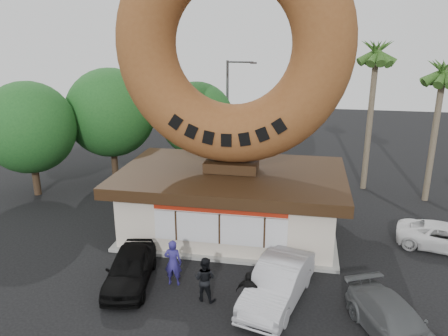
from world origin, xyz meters
TOP-DOWN VIEW (x-y plane):
  - ground at (0.00, 0.00)m, footprint 90.00×90.00m
  - donut_shop at (0.00, 5.98)m, footprint 11.20×7.20m
  - giant_donut at (0.00, 6.00)m, footprint 11.08×2.83m
  - tree_west at (-9.50, 13.00)m, footprint 6.00×6.00m
  - tree_mid at (-4.00, 15.00)m, footprint 5.20×5.20m
  - tree_far at (-13.00, 9.00)m, footprint 5.60×5.60m
  - palm_near at (7.50, 14.00)m, footprint 2.60×2.60m
  - palm_far at (11.00, 12.50)m, footprint 2.60×2.60m
  - street_lamp at (-1.86, 16.00)m, footprint 2.11×0.20m
  - person_left at (-1.48, 0.68)m, footprint 0.75×0.51m
  - person_center at (0.03, -0.14)m, footprint 0.98×0.83m
  - person_right at (1.78, -0.60)m, footprint 1.01×0.55m
  - car_black at (-3.24, 0.39)m, footprint 2.36×4.42m
  - car_silver at (2.79, 0.26)m, footprint 2.85×5.06m
  - car_grey at (6.80, -1.17)m, footprint 3.41×4.71m
  - car_white at (10.35, 5.96)m, footprint 4.77×3.04m

SIDE VIEW (x-z plane):
  - ground at x=0.00m, z-range 0.00..0.00m
  - car_white at x=10.35m, z-range 0.00..1.23m
  - car_grey at x=6.80m, z-range 0.00..1.27m
  - car_black at x=-3.24m, z-range 0.00..1.43m
  - car_silver at x=2.79m, z-range 0.00..1.58m
  - person_right at x=1.78m, z-range 0.00..1.64m
  - person_center at x=0.03m, z-range 0.00..1.80m
  - person_left at x=-1.48m, z-range 0.00..1.98m
  - donut_shop at x=0.00m, z-range -0.13..3.67m
  - tree_mid at x=-4.00m, z-range 0.70..7.33m
  - tree_far at x=-13.00m, z-range 0.76..7.90m
  - street_lamp at x=-1.86m, z-range 0.48..8.48m
  - tree_west at x=-9.50m, z-range 0.82..8.47m
  - palm_far at x=11.00m, z-range 3.11..11.86m
  - palm_near at x=7.50m, z-range 3.54..13.29m
  - giant_donut at x=0.00m, z-range 3.80..14.88m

